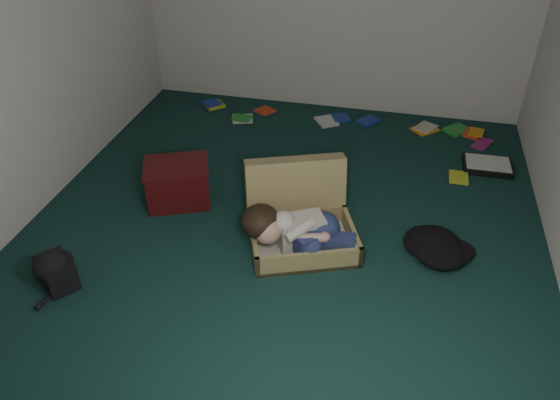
% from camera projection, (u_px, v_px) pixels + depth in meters
% --- Properties ---
extents(floor, '(4.50, 4.50, 0.00)m').
position_uv_depth(floor, '(284.00, 225.00, 4.33)').
color(floor, '#11302C').
rests_on(floor, ground).
extents(wall_front, '(4.50, 0.00, 4.50)m').
position_uv_depth(wall_front, '(134.00, 321.00, 1.79)').
color(wall_front, silver).
rests_on(wall_front, ground).
extents(wall_left, '(0.00, 4.50, 4.50)m').
position_uv_depth(wall_left, '(17.00, 45.00, 3.96)').
color(wall_left, silver).
rests_on(wall_left, ground).
extents(suitcase, '(0.99, 0.98, 0.57)m').
position_uv_depth(suitcase, '(300.00, 218.00, 4.13)').
color(suitcase, '#9F9158').
rests_on(suitcase, floor).
extents(person, '(0.86, 0.44, 0.35)m').
position_uv_depth(person, '(297.00, 230.00, 3.94)').
color(person, beige).
rests_on(person, suitcase).
extents(maroon_bin, '(0.63, 0.57, 0.35)m').
position_uv_depth(maroon_bin, '(178.00, 183.00, 4.51)').
color(maroon_bin, '#430D0E').
rests_on(maroon_bin, floor).
extents(backpack, '(0.47, 0.45, 0.22)m').
position_uv_depth(backpack, '(57.00, 272.00, 3.73)').
color(backpack, black).
rests_on(backpack, floor).
extents(clothing_pile, '(0.45, 0.38, 0.14)m').
position_uv_depth(clothing_pile, '(442.00, 253.00, 3.95)').
color(clothing_pile, black).
rests_on(clothing_pile, floor).
extents(paper_tray, '(0.44, 0.33, 0.06)m').
position_uv_depth(paper_tray, '(487.00, 165.00, 5.02)').
color(paper_tray, black).
rests_on(paper_tray, floor).
extents(book_scatter, '(3.10, 1.17, 0.02)m').
position_uv_depth(book_scatter, '(373.00, 130.00, 5.63)').
color(book_scatter, '#C3D826').
rests_on(book_scatter, floor).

